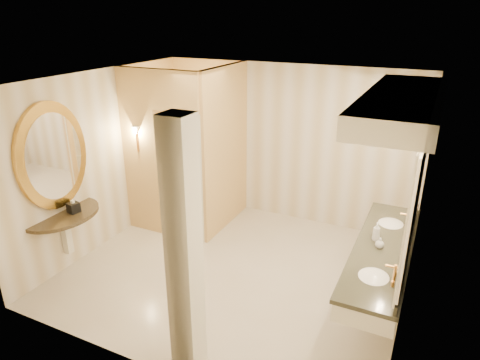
# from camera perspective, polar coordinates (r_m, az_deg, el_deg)

# --- Properties ---
(floor) EXTENTS (4.50, 4.50, 0.00)m
(floor) POSITION_cam_1_polar(r_m,az_deg,el_deg) (6.29, -0.62, -11.93)
(floor) COLOR beige
(floor) RESTS_ON ground
(ceiling) EXTENTS (4.50, 4.50, 0.00)m
(ceiling) POSITION_cam_1_polar(r_m,az_deg,el_deg) (5.30, -0.74, 13.17)
(ceiling) COLOR white
(ceiling) RESTS_ON wall_back
(wall_back) EXTENTS (4.50, 0.02, 2.70)m
(wall_back) POSITION_cam_1_polar(r_m,az_deg,el_deg) (7.40, 6.19, 4.81)
(wall_back) COLOR beige
(wall_back) RESTS_ON floor
(wall_front) EXTENTS (4.50, 0.02, 2.70)m
(wall_front) POSITION_cam_1_polar(r_m,az_deg,el_deg) (4.15, -13.13, -9.90)
(wall_front) COLOR beige
(wall_front) RESTS_ON floor
(wall_left) EXTENTS (0.02, 4.00, 2.70)m
(wall_left) POSITION_cam_1_polar(r_m,az_deg,el_deg) (6.89, -17.72, 2.59)
(wall_left) COLOR beige
(wall_left) RESTS_ON floor
(wall_right) EXTENTS (0.02, 4.00, 2.70)m
(wall_right) POSITION_cam_1_polar(r_m,az_deg,el_deg) (5.16, 22.43, -4.50)
(wall_right) COLOR beige
(wall_right) RESTS_ON floor
(toilet_closet) EXTENTS (1.50, 1.55, 2.70)m
(toilet_closet) POSITION_cam_1_polar(r_m,az_deg,el_deg) (6.96, -5.40, 4.02)
(toilet_closet) COLOR #F3CA7F
(toilet_closet) RESTS_ON floor
(wall_sconce) EXTENTS (0.14, 0.14, 0.42)m
(wall_sconce) POSITION_cam_1_polar(r_m,az_deg,el_deg) (6.88, -13.68, 6.33)
(wall_sconce) COLOR #D79145
(wall_sconce) RESTS_ON toilet_closet
(vanity) EXTENTS (0.75, 2.67, 2.09)m
(vanity) POSITION_cam_1_polar(r_m,az_deg,el_deg) (5.08, 19.87, -1.10)
(vanity) COLOR silver
(vanity) RESTS_ON floor
(console_shelf) EXTENTS (1.12, 1.12, 2.01)m
(console_shelf) POSITION_cam_1_polar(r_m,az_deg,el_deg) (6.25, -23.31, -0.10)
(console_shelf) COLOR black
(console_shelf) RESTS_ON floor
(pillar) EXTENTS (0.27, 0.27, 2.70)m
(pillar) POSITION_cam_1_polar(r_m,az_deg,el_deg) (4.10, -7.48, -9.86)
(pillar) COLOR silver
(pillar) RESTS_ON floor
(tissue_box) EXTENTS (0.17, 0.17, 0.14)m
(tissue_box) POSITION_cam_1_polar(r_m,az_deg,el_deg) (6.36, -21.31, -3.44)
(tissue_box) COLOR black
(tissue_box) RESTS_ON console_shelf
(toilet) EXTENTS (0.53, 0.73, 0.66)m
(toilet) POSITION_cam_1_polar(r_m,az_deg,el_deg) (7.94, -3.78, -1.74)
(toilet) COLOR white
(toilet) RESTS_ON floor
(soap_bottle_a) EXTENTS (0.06, 0.07, 0.14)m
(soap_bottle_a) POSITION_cam_1_polar(r_m,az_deg,el_deg) (5.58, 17.66, -6.51)
(soap_bottle_a) COLOR beige
(soap_bottle_a) RESTS_ON vanity
(soap_bottle_b) EXTENTS (0.12, 0.12, 0.13)m
(soap_bottle_b) POSITION_cam_1_polar(r_m,az_deg,el_deg) (5.34, 18.14, -7.97)
(soap_bottle_b) COLOR silver
(soap_bottle_b) RESTS_ON vanity
(soap_bottle_c) EXTENTS (0.11, 0.11, 0.24)m
(soap_bottle_c) POSITION_cam_1_polar(r_m,az_deg,el_deg) (5.46, 17.73, -6.57)
(soap_bottle_c) COLOR #C6B28C
(soap_bottle_c) RESTS_ON vanity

